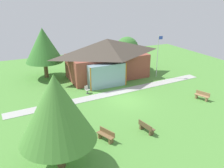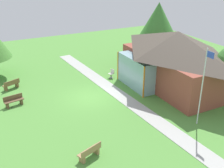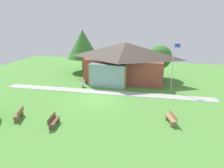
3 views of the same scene
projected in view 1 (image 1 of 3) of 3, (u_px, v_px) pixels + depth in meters
The scene contains 11 objects.
ground_plane at pixel (127, 101), 24.53m from camera, with size 44.00×44.00×0.00m, color #54933D.
pavilion at pixel (107, 58), 30.44m from camera, with size 10.85×6.89×5.01m.
footpath at pixel (117, 92), 26.50m from camera, with size 23.51×1.30×0.03m, color #ADADA8.
flagpole at pixel (158, 54), 30.56m from camera, with size 0.64×0.08×5.45m.
bench_lawn_far_right at pixel (202, 96), 24.63m from camera, with size 0.92×1.56×0.84m.
bench_front_center at pixel (146, 127), 18.85m from camera, with size 0.69×1.55×0.84m.
bench_front_left at pixel (106, 135), 17.81m from camera, with size 0.99×1.55×0.84m.
patio_chair_west at pixel (87, 90), 26.17m from camera, with size 0.56×0.56×0.86m.
tree_behind_pavilion_right at pixel (127, 48), 34.27m from camera, with size 3.27×3.27×4.57m.
tree_behind_pavilion_left at pixel (43, 45), 29.87m from camera, with size 4.75×4.75×6.39m.
tree_lawn_corner at pixel (56, 109), 13.80m from camera, with size 4.66×4.66×6.20m.
Camera 1 is at (-10.83, -19.55, 10.35)m, focal length 38.24 mm.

